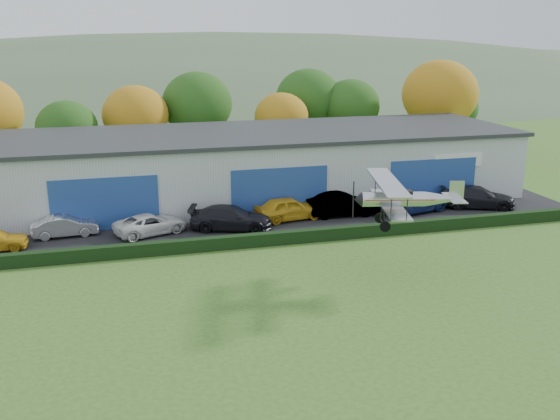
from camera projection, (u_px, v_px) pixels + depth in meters
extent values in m
plane|color=#396720|center=(302.00, 388.00, 23.65)|extent=(300.00, 300.00, 0.00)
cube|color=black|center=(256.00, 223.00, 43.90)|extent=(48.00, 9.00, 0.05)
cube|color=black|center=(273.00, 239.00, 39.33)|extent=(46.00, 0.60, 0.80)
cube|color=#B2B7BC|center=(260.00, 166.00, 50.22)|extent=(40.00, 12.00, 5.00)
cube|color=#2D3033|center=(260.00, 133.00, 49.49)|extent=(40.60, 12.60, 0.30)
cube|color=#244490|center=(105.00, 204.00, 41.80)|extent=(7.00, 0.12, 3.60)
cube|color=#244490|center=(280.00, 193.00, 44.79)|extent=(7.00, 0.12, 3.60)
cube|color=#244490|center=(433.00, 183.00, 47.78)|extent=(7.00, 0.12, 3.60)
cylinder|color=#3D2614|center=(71.00, 167.00, 56.12)|extent=(0.36, 0.36, 2.45)
ellipsoid|color=#1E4C14|center=(67.00, 128.00, 55.17)|extent=(5.32, 5.32, 4.79)
cylinder|color=#3D2614|center=(138.00, 157.00, 59.43)|extent=(0.36, 0.36, 2.80)
ellipsoid|color=#B88D16|center=(136.00, 115.00, 58.34)|extent=(6.08, 6.08, 5.47)
cylinder|color=#3D2614|center=(199.00, 149.00, 62.73)|extent=(0.36, 0.36, 3.15)
ellipsoid|color=#1E4C14|center=(197.00, 104.00, 61.51)|extent=(6.84, 6.84, 6.16)
cylinder|color=#3D2614|center=(282.00, 152.00, 62.96)|extent=(0.36, 0.36, 2.45)
ellipsoid|color=#B88D16|center=(282.00, 117.00, 62.01)|extent=(5.32, 5.32, 4.79)
cylinder|color=#3D2614|center=(349.00, 143.00, 66.76)|extent=(0.36, 0.36, 2.80)
ellipsoid|color=#1E4C14|center=(351.00, 106.00, 65.68)|extent=(6.08, 6.08, 5.47)
cylinder|color=#3D2614|center=(436.00, 143.00, 64.94)|extent=(0.36, 0.36, 3.50)
ellipsoid|color=#B88D16|center=(440.00, 94.00, 63.58)|extent=(7.60, 7.60, 6.84)
cylinder|color=#3D2614|center=(451.00, 140.00, 69.80)|extent=(0.36, 0.36, 2.45)
ellipsoid|color=#1E4C14|center=(453.00, 109.00, 68.85)|extent=(5.32, 5.32, 4.79)
cylinder|color=#3D2614|center=(308.00, 140.00, 67.57)|extent=(0.36, 0.36, 3.15)
ellipsoid|color=#1E4C14|center=(308.00, 98.00, 66.35)|extent=(6.84, 6.84, 6.16)
ellipsoid|color=#4C6642|center=(218.00, 144.00, 162.90)|extent=(320.00, 196.00, 56.00)
ellipsoid|color=#4C6642|center=(462.00, 114.00, 178.81)|extent=(240.00, 126.00, 36.00)
imported|color=silver|center=(65.00, 226.00, 40.76)|extent=(4.26, 1.81, 1.37)
imported|color=silver|center=(151.00, 224.00, 41.24)|extent=(5.25, 3.72, 1.33)
imported|color=black|center=(231.00, 218.00, 42.15)|extent=(5.91, 3.71, 1.60)
imported|color=gold|center=(289.00, 208.00, 44.26)|extent=(5.10, 2.69, 1.65)
imported|color=gray|center=(342.00, 204.00, 45.26)|extent=(5.14, 1.98, 1.67)
imported|color=navy|center=(412.00, 201.00, 46.37)|extent=(6.21, 4.09, 1.59)
imported|color=black|center=(478.00, 197.00, 47.39)|extent=(5.94, 3.98, 1.60)
cylinder|color=silver|center=(393.00, 199.00, 33.45)|extent=(3.44, 1.56, 0.79)
cone|color=silver|center=(443.00, 199.00, 33.52)|extent=(2.07, 1.23, 0.79)
cone|color=black|center=(358.00, 199.00, 33.41)|extent=(0.61, 0.87, 0.79)
cube|color=#AD2F15|center=(398.00, 198.00, 33.45)|extent=(3.79, 1.66, 0.05)
cube|color=black|center=(402.00, 192.00, 33.36)|extent=(1.15, 0.76, 0.22)
cube|color=silver|center=(390.00, 204.00, 33.52)|extent=(2.56, 6.42, 0.09)
cube|color=silver|center=(388.00, 182.00, 33.19)|extent=(2.73, 6.79, 0.09)
cylinder|color=black|center=(391.00, 205.00, 31.14)|extent=(0.06, 0.06, 1.15)
cylinder|color=black|center=(407.00, 204.00, 31.16)|extent=(0.06, 0.06, 1.15)
cylinder|color=black|center=(375.00, 183.00, 35.55)|extent=(0.06, 0.06, 1.15)
cylinder|color=black|center=(389.00, 183.00, 35.57)|extent=(0.06, 0.06, 1.15)
cylinder|color=black|center=(388.00, 189.00, 32.98)|extent=(0.10, 0.20, 0.66)
cylinder|color=black|center=(386.00, 186.00, 33.57)|extent=(0.10, 0.20, 0.66)
cylinder|color=black|center=(384.00, 215.00, 33.28)|extent=(0.20, 0.61, 1.08)
cylinder|color=black|center=(382.00, 211.00, 34.00)|extent=(0.20, 0.61, 1.08)
cylinder|color=black|center=(382.00, 222.00, 33.79)|extent=(0.45, 1.64, 0.06)
cylinder|color=black|center=(385.00, 227.00, 33.03)|extent=(0.58, 0.25, 0.56)
cylinder|color=black|center=(380.00, 218.00, 34.55)|extent=(0.58, 0.25, 0.56)
cylinder|color=black|center=(454.00, 203.00, 33.59)|extent=(0.33, 0.13, 0.37)
cube|color=silver|center=(454.00, 198.00, 33.52)|extent=(1.31, 2.41, 0.05)
cube|color=silver|center=(457.00, 190.00, 33.40)|extent=(0.78, 0.24, 0.97)
cube|color=black|center=(353.00, 199.00, 33.40)|extent=(0.08, 0.12, 1.94)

